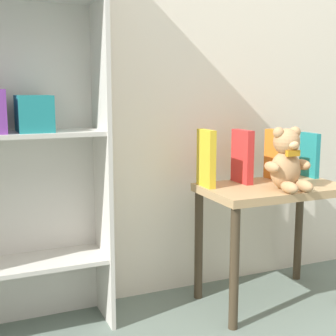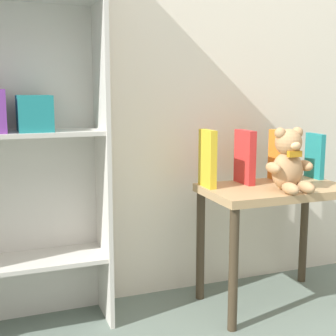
% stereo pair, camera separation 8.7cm
% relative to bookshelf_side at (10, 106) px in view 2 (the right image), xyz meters
% --- Properties ---
extents(wall_back, '(4.80, 0.06, 2.50)m').
position_rel_bookshelf_side_xyz_m(wall_back, '(1.06, 0.14, 0.32)').
color(wall_back, silver).
rests_on(wall_back, ground_plane).
extents(bookshelf_side, '(0.73, 0.26, 1.65)m').
position_rel_bookshelf_side_xyz_m(bookshelf_side, '(0.00, 0.00, 0.00)').
color(bookshelf_side, beige).
rests_on(bookshelf_side, ground_plane).
extents(display_table, '(0.65, 0.38, 0.56)m').
position_rel_bookshelf_side_xyz_m(display_table, '(1.12, -0.19, -0.46)').
color(display_table, tan).
rests_on(display_table, ground_plane).
extents(teddy_bear, '(0.21, 0.19, 0.27)m').
position_rel_bookshelf_side_xyz_m(teddy_bear, '(1.12, -0.29, -0.24)').
color(teddy_bear, tan).
rests_on(teddy_bear, display_table).
extents(book_standing_yellow, '(0.03, 0.13, 0.26)m').
position_rel_bookshelf_side_xyz_m(book_standing_yellow, '(0.82, -0.09, -0.24)').
color(book_standing_yellow, gold).
rests_on(book_standing_yellow, display_table).
extents(book_standing_red, '(0.04, 0.14, 0.25)m').
position_rel_bookshelf_side_xyz_m(book_standing_red, '(1.02, -0.08, -0.24)').
color(book_standing_red, red).
rests_on(book_standing_red, display_table).
extents(book_standing_orange, '(0.05, 0.14, 0.24)m').
position_rel_bookshelf_side_xyz_m(book_standing_orange, '(1.21, -0.07, -0.25)').
color(book_standing_orange, orange).
rests_on(book_standing_orange, display_table).
extents(book_standing_teal, '(0.03, 0.13, 0.22)m').
position_rel_bookshelf_side_xyz_m(book_standing_teal, '(1.41, -0.08, -0.26)').
color(book_standing_teal, teal).
rests_on(book_standing_teal, display_table).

